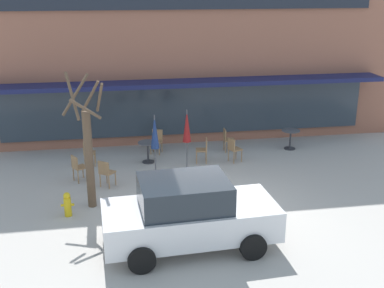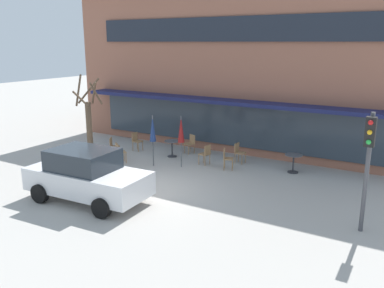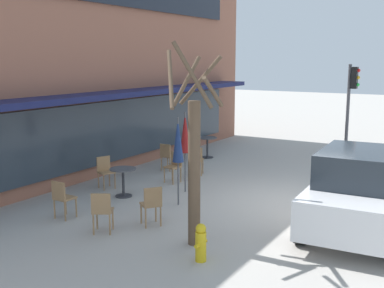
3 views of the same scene
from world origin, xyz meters
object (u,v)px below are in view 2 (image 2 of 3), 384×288
(fire_hydrant, at_px, (71,161))
(cafe_chair_3, at_px, (191,142))
(cafe_table_near_wall, at_px, (172,146))
(cafe_chair_2, at_px, (206,153))
(cafe_chair_0, at_px, (136,140))
(cafe_chair_4, at_px, (239,151))
(patio_umbrella_cream_folded, at_px, (181,130))
(cafe_chair_6, at_px, (227,157))
(street_tree, at_px, (89,128))
(patio_umbrella_green_folded, at_px, (153,129))
(parked_sedan, at_px, (87,175))
(cafe_chair_5, at_px, (113,145))
(cafe_chair_1, at_px, (119,151))
(traffic_light_pole, at_px, (368,153))
(cafe_table_streetside, at_px, (293,160))

(fire_hydrant, bearing_deg, cafe_chair_3, 58.63)
(cafe_table_near_wall, relative_size, cafe_chair_2, 0.85)
(cafe_chair_0, bearing_deg, cafe_chair_4, 7.02)
(cafe_chair_0, height_order, cafe_chair_4, same)
(patio_umbrella_cream_folded, height_order, cafe_chair_6, patio_umbrella_cream_folded)
(cafe_chair_3, bearing_deg, street_tree, -118.21)
(patio_umbrella_green_folded, height_order, patio_umbrella_cream_folded, same)
(parked_sedan, bearing_deg, patio_umbrella_green_folded, 95.56)
(cafe_chair_5, bearing_deg, cafe_chair_6, 9.66)
(cafe_chair_2, distance_m, street_tree, 5.00)
(cafe_chair_2, xyz_separation_m, cafe_chair_6, (1.07, -0.13, 0.00))
(fire_hydrant, bearing_deg, cafe_chair_1, 60.31)
(cafe_table_near_wall, height_order, traffic_light_pole, traffic_light_pole)
(patio_umbrella_green_folded, height_order, cafe_chair_3, patio_umbrella_green_folded)
(patio_umbrella_cream_folded, xyz_separation_m, cafe_chair_2, (0.73, 0.83, -1.10))
(cafe_chair_1, relative_size, cafe_chair_6, 1.00)
(patio_umbrella_green_folded, relative_size, cafe_chair_2, 2.47)
(cafe_table_streetside, bearing_deg, cafe_chair_4, 177.61)
(street_tree, bearing_deg, cafe_chair_6, 30.01)
(street_tree, bearing_deg, patio_umbrella_cream_folded, 34.38)
(patio_umbrella_cream_folded, distance_m, traffic_light_pole, 8.04)
(cafe_chair_6, xyz_separation_m, fire_hydrant, (-5.55, -3.37, -0.17))
(cafe_chair_5, height_order, parked_sedan, parked_sedan)
(street_tree, bearing_deg, parked_sedan, -47.49)
(patio_umbrella_green_folded, xyz_separation_m, cafe_chair_6, (2.91, 1.19, -1.10))
(cafe_table_streetside, relative_size, cafe_chair_4, 0.85)
(cafe_chair_0, height_order, fire_hydrant, cafe_chair_0)
(cafe_table_streetside, distance_m, cafe_chair_5, 8.15)
(street_tree, bearing_deg, cafe_chair_1, 72.57)
(cafe_chair_4, relative_size, traffic_light_pole, 0.26)
(cafe_chair_0, relative_size, cafe_chair_5, 1.00)
(cafe_chair_2, bearing_deg, cafe_chair_3, 140.02)
(cafe_chair_4, bearing_deg, cafe_chair_2, -138.05)
(cafe_chair_4, xyz_separation_m, traffic_light_pole, (5.75, -4.40, 1.77))
(patio_umbrella_cream_folded, bearing_deg, cafe_table_streetside, 21.81)
(patio_umbrella_cream_folded, xyz_separation_m, cafe_chair_0, (-3.36, 1.19, -1.10))
(cafe_chair_2, height_order, cafe_chair_3, same)
(patio_umbrella_cream_folded, relative_size, traffic_light_pole, 0.65)
(cafe_chair_3, relative_size, cafe_chair_4, 1.00)
(cafe_chair_3, relative_size, fire_hydrant, 1.26)
(cafe_table_near_wall, relative_size, parked_sedan, 0.18)
(cafe_table_near_wall, bearing_deg, cafe_table_streetside, 5.87)
(cafe_chair_1, height_order, cafe_chair_6, same)
(patio_umbrella_green_folded, relative_size, cafe_chair_4, 2.47)
(patio_umbrella_green_folded, bearing_deg, traffic_light_pole, -13.50)
(cafe_chair_3, relative_size, traffic_light_pole, 0.26)
(cafe_chair_4, relative_size, parked_sedan, 0.21)
(cafe_chair_0, relative_size, cafe_chair_2, 1.00)
(cafe_chair_5, bearing_deg, cafe_table_streetside, 13.76)
(cafe_chair_4, bearing_deg, cafe_chair_0, -172.98)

